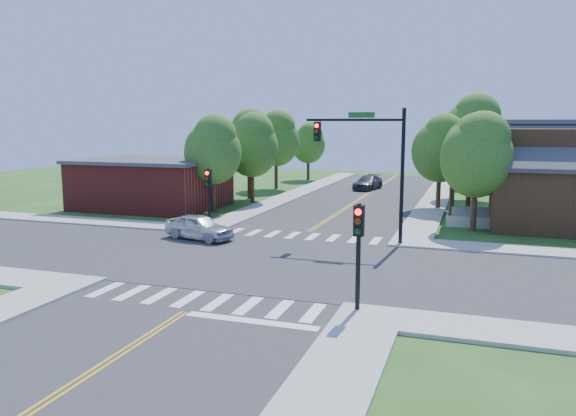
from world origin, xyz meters
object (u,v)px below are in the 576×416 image
(signal_mast_ne, at_px, (370,153))
(signal_pole_se, at_px, (358,237))
(signal_pole_nw, at_px, (208,188))
(car_dgrey, at_px, (368,183))
(car_silver, at_px, (199,228))

(signal_mast_ne, distance_m, signal_pole_se, 11.55)
(signal_mast_ne, bearing_deg, signal_pole_nw, -179.93)
(signal_pole_nw, bearing_deg, car_dgrey, 78.30)
(car_dgrey, bearing_deg, signal_pole_se, -70.90)
(signal_mast_ne, distance_m, car_dgrey, 24.81)
(signal_pole_nw, relative_size, car_dgrey, 0.79)
(signal_mast_ne, distance_m, signal_pole_nw, 9.76)
(signal_pole_se, bearing_deg, signal_pole_nw, 135.00)
(signal_pole_se, height_order, signal_pole_nw, same)
(signal_pole_se, bearing_deg, signal_mast_ne, 98.56)
(signal_mast_ne, bearing_deg, car_dgrey, 100.68)
(signal_pole_se, height_order, car_silver, signal_pole_se)
(car_silver, xyz_separation_m, car_dgrey, (4.54, 26.12, -0.03))
(signal_mast_ne, relative_size, car_dgrey, 1.49)
(car_silver, bearing_deg, signal_pole_se, -116.06)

